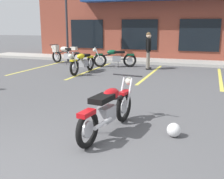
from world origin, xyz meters
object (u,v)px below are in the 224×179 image
at_px(motorcycle_black_cruiser, 114,57).
at_px(person_in_shorts_foreground, 148,49).
at_px(motorcycle_blue_standard, 65,53).
at_px(parking_lot_lamp_post, 65,5).
at_px(motorcycle_foreground_classic, 108,109).
at_px(helmet_on_pavement, 174,130).
at_px(motorcycle_red_sportbike, 82,62).

relative_size(motorcycle_black_cruiser, person_in_shorts_foreground, 1.21).
relative_size(motorcycle_blue_standard, parking_lot_lamp_post, 0.45).
height_order(motorcycle_foreground_classic, motorcycle_black_cruiser, same).
bearing_deg(helmet_on_pavement, motorcycle_red_sportbike, 128.66).
bearing_deg(motorcycle_red_sportbike, motorcycle_foreground_classic, -60.35).
relative_size(person_in_shorts_foreground, parking_lot_lamp_post, 0.37).
xyz_separation_m(motorcycle_foreground_classic, person_in_shorts_foreground, (-0.95, 7.78, 0.49)).
relative_size(motorcycle_foreground_classic, person_in_shorts_foreground, 1.26).
xyz_separation_m(motorcycle_black_cruiser, motorcycle_blue_standard, (-2.85, 0.32, 0.07)).
bearing_deg(motorcycle_foreground_classic, motorcycle_red_sportbike, 119.65).
relative_size(motorcycle_black_cruiser, parking_lot_lamp_post, 0.44).
relative_size(motorcycle_blue_standard, person_in_shorts_foreground, 1.25).
bearing_deg(person_in_shorts_foreground, motorcycle_blue_standard, 173.65).
distance_m(motorcycle_foreground_classic, motorcycle_red_sportbike, 6.78).
bearing_deg(parking_lot_lamp_post, motorcycle_black_cruiser, -18.80).
xyz_separation_m(motorcycle_red_sportbike, person_in_shorts_foreground, (2.40, 1.88, 0.49)).
relative_size(motorcycle_red_sportbike, motorcycle_black_cruiser, 1.04).
bearing_deg(motorcycle_red_sportbike, helmet_on_pavement, -51.34).
relative_size(motorcycle_red_sportbike, helmet_on_pavement, 8.11).
height_order(motorcycle_red_sportbike, motorcycle_blue_standard, same).
xyz_separation_m(motorcycle_blue_standard, parking_lot_lamp_post, (-0.32, 0.76, 2.48)).
bearing_deg(person_in_shorts_foreground, helmet_on_pavement, -74.19).
relative_size(motorcycle_red_sportbike, motorcycle_blue_standard, 1.01).
bearing_deg(helmet_on_pavement, motorcycle_foreground_classic, -170.03).
bearing_deg(motorcycle_blue_standard, person_in_shorts_foreground, -6.35).
xyz_separation_m(motorcycle_black_cruiser, person_in_shorts_foreground, (1.69, -0.18, 0.49)).
distance_m(motorcycle_red_sportbike, helmet_on_pavement, 7.28).
height_order(motorcycle_black_cruiser, person_in_shorts_foreground, person_in_shorts_foreground).
distance_m(motorcycle_black_cruiser, motorcycle_blue_standard, 2.86).
xyz_separation_m(motorcycle_red_sportbike, motorcycle_black_cruiser, (0.71, 2.07, 0.00)).
relative_size(motorcycle_red_sportbike, person_in_shorts_foreground, 1.26).
xyz_separation_m(person_in_shorts_foreground, parking_lot_lamp_post, (-4.86, 1.26, 2.05)).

